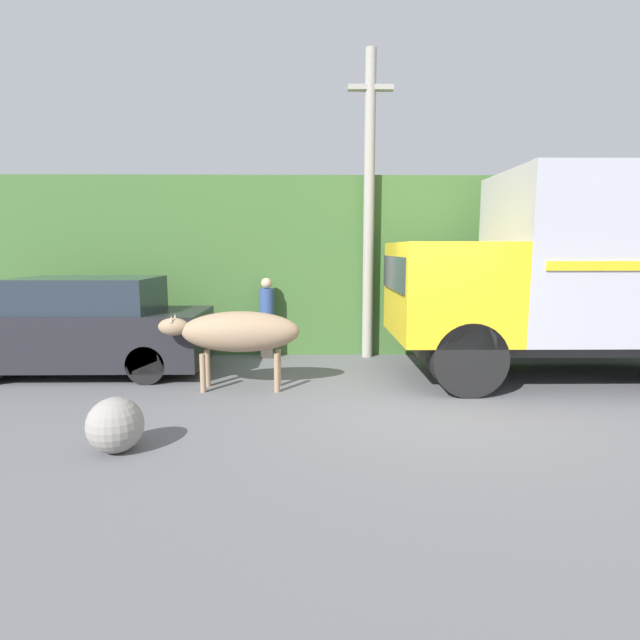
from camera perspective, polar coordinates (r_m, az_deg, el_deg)
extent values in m
plane|color=slate|center=(7.62, 11.08, -9.35)|extent=(60.00, 60.00, 0.00)
cube|color=#426B33|center=(13.67, 5.72, 6.51)|extent=(32.00, 6.05, 3.77)
cube|color=#C6B793|center=(12.93, -23.06, 3.29)|extent=(4.95, 2.40, 2.64)
cube|color=#4C4742|center=(12.90, -23.42, 9.49)|extent=(5.25, 2.70, 0.16)
cube|color=#2D2D2D|center=(9.74, 26.28, -2.14)|extent=(5.58, 1.94, 0.18)
cube|color=gold|center=(8.86, 14.32, 3.36)|extent=(1.82, 2.42, 1.61)
cube|color=#232D38|center=(8.65, 8.40, 5.35)|extent=(0.04, 2.06, 0.56)
cube|color=#ADADB7|center=(10.06, 31.47, 6.34)|extent=(4.25, 2.42, 2.80)
cylinder|color=black|center=(8.13, 16.41, -4.16)|extent=(1.16, 0.53, 1.16)
ellipsoid|color=#9E7F60|center=(8.11, -9.07, -1.32)|extent=(1.90, 0.66, 0.66)
ellipsoid|color=#9E7F60|center=(8.32, -16.39, -0.74)|extent=(0.49, 0.29, 0.29)
cone|color=#B7AD93|center=(8.19, -16.64, 0.13)|extent=(0.06, 0.06, 0.11)
cone|color=#B7AD93|center=(8.41, -16.23, 0.34)|extent=(0.06, 0.06, 0.11)
cylinder|color=#9E7F60|center=(8.17, -13.25, -5.95)|extent=(0.09, 0.09, 0.62)
cylinder|color=#9E7F60|center=(8.51, -12.73, -5.36)|extent=(0.09, 0.09, 0.62)
cylinder|color=#9E7F60|center=(8.00, -4.96, -6.06)|extent=(0.09, 0.09, 0.62)
cylinder|color=#9E7F60|center=(8.35, -4.78, -5.45)|extent=(0.09, 0.09, 0.62)
cube|color=#232328|center=(10.06, -25.33, -1.82)|extent=(4.39, 1.73, 0.97)
cube|color=#232D38|center=(9.92, -25.03, 2.66)|extent=(2.42, 1.59, 0.61)
cylinder|color=black|center=(8.97, -19.15, -4.80)|extent=(0.66, 0.28, 0.66)
cube|color=#38332D|center=(10.49, -6.04, -2.23)|extent=(0.27, 0.19, 0.78)
cylinder|color=#334C8C|center=(10.38, -6.10, 1.72)|extent=(0.33, 0.33, 0.68)
sphere|color=#DBB28E|center=(10.34, -6.14, 4.19)|extent=(0.22, 0.22, 0.22)
cylinder|color=#9E998E|center=(10.45, 5.61, 12.53)|extent=(0.22, 0.22, 6.15)
cube|color=#9E998E|center=(10.88, 5.80, 24.89)|extent=(0.90, 0.18, 0.10)
sphere|color=gray|center=(6.15, -22.36, -11.03)|extent=(0.63, 0.63, 0.63)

